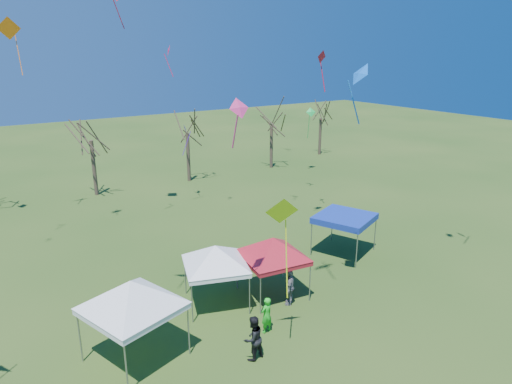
% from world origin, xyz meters
% --- Properties ---
extents(ground, '(140.00, 140.00, 0.00)m').
position_xyz_m(ground, '(0.00, 0.00, 0.00)').
color(ground, '#274817').
rests_on(ground, ground).
extents(tree_2, '(3.71, 3.71, 8.18)m').
position_xyz_m(tree_2, '(-2.37, 24.38, 6.29)').
color(tree_2, '#3D2D21').
rests_on(tree_2, ground).
extents(tree_3, '(3.59, 3.59, 7.91)m').
position_xyz_m(tree_3, '(6.03, 24.04, 6.08)').
color(tree_3, '#3D2D21').
rests_on(tree_3, ground).
extents(tree_4, '(3.58, 3.58, 7.89)m').
position_xyz_m(tree_4, '(15.36, 24.00, 6.06)').
color(tree_4, '#3D2D21').
rests_on(tree_4, ground).
extents(tree_5, '(3.39, 3.39, 7.46)m').
position_xyz_m(tree_5, '(23.72, 26.07, 5.73)').
color(tree_5, '#3D2D21').
rests_on(tree_5, ground).
extents(tent_white_west, '(4.22, 4.22, 3.91)m').
position_xyz_m(tent_white_west, '(-6.82, 1.73, 3.16)').
color(tent_white_west, gray).
rests_on(tent_white_west, ground).
extents(tent_white_mid, '(3.76, 3.76, 3.49)m').
position_xyz_m(tent_white_mid, '(-2.24, 3.56, 2.82)').
color(tent_white_mid, gray).
rests_on(tent_white_mid, ground).
extents(tent_red, '(3.98, 3.98, 3.54)m').
position_xyz_m(tent_red, '(0.49, 2.78, 2.85)').
color(tent_red, gray).
rests_on(tent_red, ground).
extents(tent_blue, '(3.96, 3.96, 2.39)m').
position_xyz_m(tent_blue, '(6.87, 4.48, 2.19)').
color(tent_blue, gray).
rests_on(tent_blue, ground).
extents(person_green, '(0.66, 0.51, 1.64)m').
position_xyz_m(person_green, '(-1.55, 0.35, 0.82)').
color(person_green, green).
rests_on(person_green, ground).
extents(person_dark, '(1.00, 0.83, 1.85)m').
position_xyz_m(person_dark, '(-3.01, -0.84, 0.92)').
color(person_dark, black).
rests_on(person_dark, ground).
extents(person_grey, '(1.06, 1.04, 1.79)m').
position_xyz_m(person_grey, '(0.67, 1.61, 0.90)').
color(person_grey, slate).
rests_on(person_grey, ground).
extents(kite_27, '(0.96, 1.23, 2.64)m').
position_xyz_m(kite_27, '(3.06, 0.33, 10.67)').
color(kite_27, blue).
rests_on(kite_27, ground).
extents(kite_17, '(0.92, 0.57, 2.71)m').
position_xyz_m(kite_17, '(9.32, 9.92, 11.18)').
color(kite_17, red).
rests_on(kite_17, ground).
extents(kite_22, '(0.71, 0.80, 2.32)m').
position_xyz_m(kite_22, '(3.10, 17.97, 5.87)').
color(kite_22, '#5A1AB6').
rests_on(kite_22, ground).
extents(kite_2, '(1.43, 0.76, 3.59)m').
position_xyz_m(kite_2, '(-7.58, 20.32, 12.94)').
color(kite_2, orange).
rests_on(kite_2, ground).
extents(kite_1, '(0.81, 0.46, 1.82)m').
position_xyz_m(kite_1, '(-2.89, 0.20, 9.65)').
color(kite_1, '#E7337C').
rests_on(kite_1, ground).
extents(kite_12, '(1.07, 0.80, 2.99)m').
position_xyz_m(kite_12, '(17.30, 20.25, 5.93)').
color(kite_12, green).
rests_on(kite_12, ground).
extents(kite_19, '(0.62, 0.85, 2.20)m').
position_xyz_m(kite_19, '(1.79, 17.32, 11.57)').
color(kite_19, '#E71546').
rests_on(kite_19, ground).
extents(kite_5, '(1.41, 1.04, 4.14)m').
position_xyz_m(kite_5, '(-1.80, -0.94, 5.94)').
color(kite_5, '#D8EF19').
rests_on(kite_5, ground).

